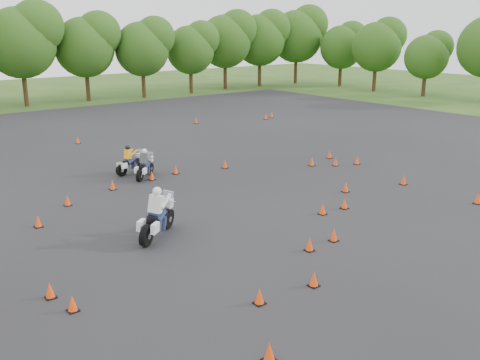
% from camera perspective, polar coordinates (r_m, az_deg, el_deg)
% --- Properties ---
extents(ground, '(140.00, 140.00, 0.00)m').
position_cam_1_polar(ground, '(20.00, 7.22, -5.78)').
color(ground, '#2D5119').
rests_on(ground, ground).
extents(asphalt_pad, '(62.00, 62.00, 0.00)m').
position_cam_1_polar(asphalt_pad, '(24.28, -2.95, -1.70)').
color(asphalt_pad, black).
rests_on(asphalt_pad, ground).
extents(treeline, '(86.71, 32.53, 10.77)m').
position_cam_1_polar(treeline, '(50.44, -20.53, 11.90)').
color(treeline, '#284D16').
rests_on(treeline, ground).
extents(traffic_cones, '(36.40, 32.64, 0.45)m').
position_cam_1_polar(traffic_cones, '(22.90, -0.32, -2.19)').
color(traffic_cones, '#F2410A').
rests_on(traffic_cones, asphalt_pad).
extents(rider_grey, '(1.94, 1.75, 1.55)m').
position_cam_1_polar(rider_grey, '(27.39, -10.18, 1.81)').
color(rider_grey, '#42464A').
rests_on(rider_grey, ground).
extents(rider_yellow, '(2.05, 0.91, 1.53)m').
position_cam_1_polar(rider_yellow, '(28.31, -11.42, 2.18)').
color(rider_yellow, orange).
rests_on(rider_yellow, ground).
extents(rider_white, '(2.55, 2.10, 1.97)m').
position_cam_1_polar(rider_white, '(19.51, -8.98, -3.31)').
color(rider_white, silver).
rests_on(rider_white, ground).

